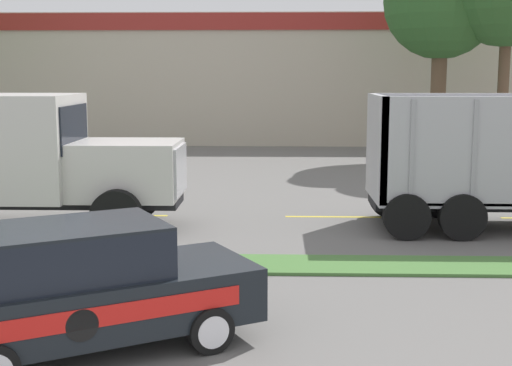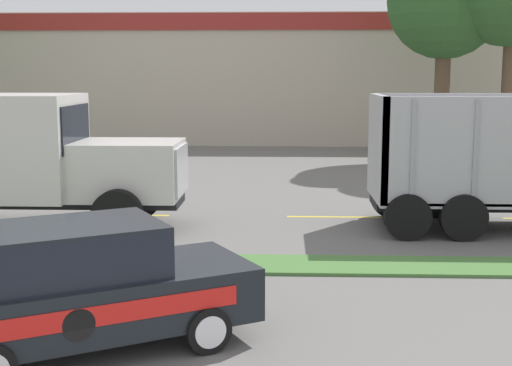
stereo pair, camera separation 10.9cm
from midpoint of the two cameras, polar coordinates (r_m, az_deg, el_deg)
name	(u,v)px [view 2 (the right image)]	position (r m, az deg, el deg)	size (l,w,h in m)	color
grass_verge	(304,265)	(13.51, 4.07, -6.55)	(120.00, 1.29, 0.06)	#477538
centre_line_3	(122,215)	(18.48, -10.48, -2.55)	(2.40, 0.14, 0.01)	yellow
centre_line_4	(335,217)	(18.08, 6.47, -2.71)	(2.40, 0.14, 0.01)	yellow
rally_car	(81,287)	(9.61, -13.49, -8.06)	(4.63, 3.65, 1.73)	black
store_building_backdrop	(257,79)	(40.79, 0.15, 8.34)	(32.95, 12.10, 6.45)	#BCB29E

